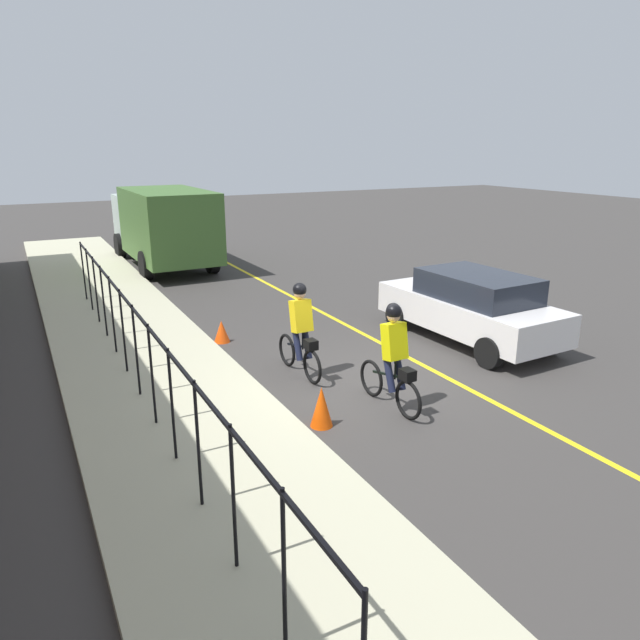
{
  "coord_description": "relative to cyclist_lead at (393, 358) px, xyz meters",
  "views": [
    {
      "loc": [
        -8.65,
        5.38,
        4.3
      ],
      "look_at": [
        0.98,
        0.31,
        1.0
      ],
      "focal_mm": 32.87,
      "sensor_mm": 36.0,
      "label": 1
    }
  ],
  "objects": [
    {
      "name": "ground_plane",
      "position": [
        1.22,
        -0.11,
        -0.91
      ],
      "size": [
        80.0,
        80.0,
        0.0
      ],
      "primitive_type": "plane",
      "color": "#3A3735"
    },
    {
      "name": "cyclist_lead",
      "position": [
        0.0,
        0.0,
        0.0
      ],
      "size": [
        1.71,
        0.37,
        1.83
      ],
      "rotation": [
        0.0,
        0.0,
        0.03
      ],
      "color": "black",
      "rests_on": "ground"
    },
    {
      "name": "cyclist_follow",
      "position": [
        2.02,
        0.7,
        0.0
      ],
      "size": [
        1.71,
        0.37,
        1.83
      ],
      "rotation": [
        0.0,
        0.0,
        0.03
      ],
      "color": "black",
      "rests_on": "ground"
    },
    {
      "name": "traffic_cone_near",
      "position": [
        -0.02,
        1.34,
        -0.58
      ],
      "size": [
        0.36,
        0.36,
        0.66
      ],
      "primitive_type": "cone",
      "color": "#F44D08",
      "rests_on": "ground"
    },
    {
      "name": "sidewalk",
      "position": [
        1.22,
        3.29,
        -0.84
      ],
      "size": [
        40.0,
        3.2,
        0.15
      ],
      "primitive_type": "cube",
      "color": "#B6B394",
      "rests_on": "ground"
    },
    {
      "name": "patrol_sedan",
      "position": [
        2.12,
        -3.56,
        -0.09
      ],
      "size": [
        4.47,
        2.07,
        1.58
      ],
      "rotation": [
        0.0,
        0.0,
        0.04
      ],
      "color": "white",
      "rests_on": "ground"
    },
    {
      "name": "iron_fence",
      "position": [
        2.22,
        3.69,
        0.35
      ],
      "size": [
        14.52,
        0.04,
        1.6
      ],
      "color": "black",
      "rests_on": "sidewalk"
    },
    {
      "name": "box_truck_background",
      "position": [
        13.63,
        0.49,
        0.64
      ],
      "size": [
        6.75,
        2.62,
        2.78
      ],
      "rotation": [
        0.0,
        0.0,
        0.02
      ],
      "color": "#3E652C",
      "rests_on": "ground"
    },
    {
      "name": "lane_line_centre",
      "position": [
        1.22,
        -1.71,
        -0.91
      ],
      "size": [
        36.0,
        0.12,
        0.01
      ],
      "primitive_type": "cube",
      "color": "yellow",
      "rests_on": "ground"
    },
    {
      "name": "traffic_cone_far",
      "position": [
        4.64,
        1.41,
        -0.66
      ],
      "size": [
        0.36,
        0.36,
        0.5
      ],
      "primitive_type": "cone",
      "color": "#FE4C0E",
      "rests_on": "ground"
    }
  ]
}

